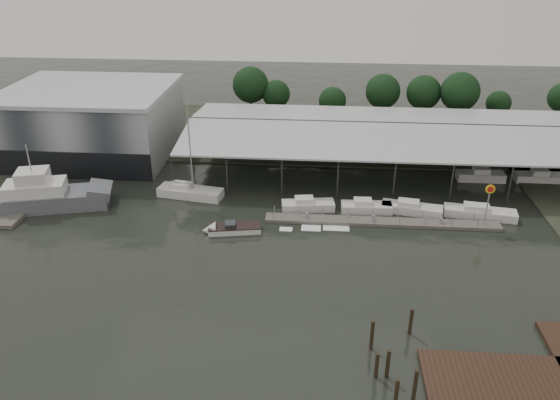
# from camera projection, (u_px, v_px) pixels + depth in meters

# --- Properties ---
(ground) EXTENTS (200.00, 200.00, 0.00)m
(ground) POSITION_uv_depth(u_px,v_px,m) (247.00, 263.00, 57.73)
(ground) COLOR black
(ground) RESTS_ON ground
(land_strip_far) EXTENTS (140.00, 30.00, 0.30)m
(land_strip_far) POSITION_uv_depth(u_px,v_px,m) (279.00, 132.00, 95.25)
(land_strip_far) COLOR #363C2D
(land_strip_far) RESTS_ON ground
(land_strip_west) EXTENTS (20.00, 40.00, 0.30)m
(land_strip_west) POSITION_uv_depth(u_px,v_px,m) (24.00, 150.00, 87.36)
(land_strip_west) COLOR #363C2D
(land_strip_west) RESTS_ON ground
(storage_warehouse) EXTENTS (24.50, 20.50, 10.50)m
(storage_warehouse) POSITION_uv_depth(u_px,v_px,m) (92.00, 121.00, 84.17)
(storage_warehouse) COLOR #9BA0A5
(storage_warehouse) RESTS_ON ground
(covered_boat_shed) EXTENTS (58.24, 24.00, 6.96)m
(covered_boat_shed) POSITION_uv_depth(u_px,v_px,m) (388.00, 127.00, 78.86)
(covered_boat_shed) COLOR silver
(covered_boat_shed) RESTS_ON ground
(trawler_dock) EXTENTS (3.00, 18.00, 0.50)m
(trawler_dock) POSITION_uv_depth(u_px,v_px,m) (36.00, 194.00, 72.27)
(trawler_dock) COLOR #5F5A54
(trawler_dock) RESTS_ON ground
(floating_dock) EXTENTS (28.00, 2.00, 1.40)m
(floating_dock) POSITION_uv_depth(u_px,v_px,m) (381.00, 222.00, 65.52)
(floating_dock) COLOR #5F5A54
(floating_dock) RESTS_ON ground
(shell_fuel_sign) EXTENTS (1.10, 0.18, 5.55)m
(shell_fuel_sign) POSITION_uv_depth(u_px,v_px,m) (489.00, 198.00, 63.01)
(shell_fuel_sign) COLOR #979A9C
(shell_fuel_sign) RESTS_ON ground
(boardwalk_platform) EXTENTS (15.00, 12.00, 0.50)m
(boardwalk_platform) POSITION_uv_depth(u_px,v_px,m) (534.00, 382.00, 42.23)
(boardwalk_platform) COLOR #361F16
(boardwalk_platform) RESTS_ON ground
(grey_trawler) EXTENTS (16.54, 8.32, 8.84)m
(grey_trawler) POSITION_uv_depth(u_px,v_px,m) (46.00, 196.00, 68.72)
(grey_trawler) COLOR slate
(grey_trawler) RESTS_ON ground
(white_sailboat) EXTENTS (8.87, 4.06, 13.18)m
(white_sailboat) POSITION_uv_depth(u_px,v_px,m) (189.00, 192.00, 72.01)
(white_sailboat) COLOR silver
(white_sailboat) RESTS_ON ground
(speedboat_underway) EXTENTS (17.70, 4.99, 2.00)m
(speedboat_underway) POSITION_uv_depth(u_px,v_px,m) (230.00, 229.00, 63.56)
(speedboat_underway) COLOR silver
(speedboat_underway) RESTS_ON ground
(moored_cruiser_0) EXTENTS (6.82, 3.08, 1.70)m
(moored_cruiser_0) POSITION_uv_depth(u_px,v_px,m) (307.00, 205.00, 68.67)
(moored_cruiser_0) COLOR silver
(moored_cruiser_0) RESTS_ON ground
(moored_cruiser_1) EXTENTS (6.36, 2.42, 1.70)m
(moored_cruiser_1) POSITION_uv_depth(u_px,v_px,m) (366.00, 207.00, 68.17)
(moored_cruiser_1) COLOR silver
(moored_cruiser_1) RESTS_ON ground
(moored_cruiser_2) EXTENTS (7.70, 3.64, 1.70)m
(moored_cruiser_2) POSITION_uv_depth(u_px,v_px,m) (411.00, 208.00, 67.87)
(moored_cruiser_2) COLOR silver
(moored_cruiser_2) RESTS_ON ground
(moored_cruiser_3) EXTENTS (8.80, 3.46, 1.70)m
(moored_cruiser_3) POSITION_uv_depth(u_px,v_px,m) (479.00, 212.00, 66.85)
(moored_cruiser_3) COLOR silver
(moored_cruiser_3) RESTS_ON ground
(mooring_pilings) EXTENTS (3.82, 8.75, 3.57)m
(mooring_pilings) POSITION_uv_depth(u_px,v_px,m) (393.00, 362.00, 42.93)
(mooring_pilings) COLOR #2D2316
(mooring_pilings) RESTS_ON ground
(horizon_tree_line) EXTENTS (69.37, 9.27, 10.09)m
(horizon_tree_line) POSITION_uv_depth(u_px,v_px,m) (409.00, 94.00, 96.32)
(horizon_tree_line) COLOR #302315
(horizon_tree_line) RESTS_ON ground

